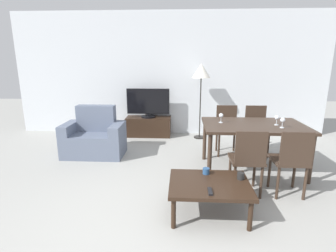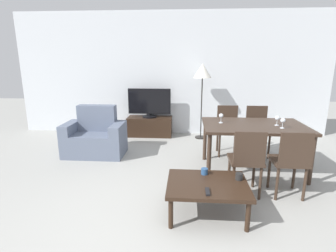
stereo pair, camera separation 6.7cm
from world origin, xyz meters
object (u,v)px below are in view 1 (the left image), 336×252
object	(u,v)px
dining_chair_far	(256,127)
remote_primary	(210,191)
armchair	(95,138)
dining_chair_near_right	(291,159)
tv	(148,103)
cup_white_near	(241,176)
floor_lamp	(201,73)
dining_chair_near	(248,158)
dining_table	(254,129)
dining_chair_far_left	(227,127)
wine_glass_left	(277,118)
tv_stand	(149,126)
cup_colored_far	(206,171)
wine_glass_center	(283,121)
wine_glass_right	(221,116)
coffee_table	(209,186)

from	to	relation	value
dining_chair_far	remote_primary	bearing A→B (deg)	-115.17
armchair	dining_chair_near_right	distance (m)	3.20
tv	remote_primary	bearing A→B (deg)	-72.23
tv	cup_white_near	bearing A→B (deg)	-64.24
tv	floor_lamp	xyz separation A→B (m)	(1.14, -0.11, 0.65)
cup_white_near	dining_chair_near	bearing A→B (deg)	65.81
dining_chair_far	dining_chair_near_right	distance (m)	1.57
remote_primary	armchair	bearing A→B (deg)	132.98
floor_lamp	remote_primary	bearing A→B (deg)	-91.70
dining_table	cup_white_near	bearing A→B (deg)	-110.20
dining_chair_far_left	wine_glass_left	world-z (taller)	wine_glass_left
dining_chair_near	dining_chair_near_right	distance (m)	0.52
tv_stand	cup_colored_far	xyz separation A→B (m)	(1.04, -2.82, 0.19)
wine_glass_left	dining_chair_far_left	bearing A→B (deg)	124.91
wine_glass_left	wine_glass_center	bearing A→B (deg)	-81.08
floor_lamp	cup_white_near	bearing A→B (deg)	-84.37
dining_chair_far_left	remote_primary	bearing A→B (deg)	-103.21
tv_stand	dining_chair_far	bearing A→B (deg)	-26.32
dining_table	remote_primary	xyz separation A→B (m)	(-0.78, -1.44, -0.28)
remote_primary	wine_glass_left	distance (m)	1.84
tv	remote_primary	world-z (taller)	tv
floor_lamp	dining_chair_far_left	bearing A→B (deg)	-65.12
tv_stand	wine_glass_right	distance (m)	2.29
tv_stand	dining_chair_near	size ratio (longest dim) A/B	1.14
wine_glass_left	tv_stand	bearing A→B (deg)	139.08
armchair	tv_stand	xyz separation A→B (m)	(0.81, 1.27, -0.10)
floor_lamp	remote_primary	world-z (taller)	floor_lamp
tv	cup_colored_far	distance (m)	3.02
floor_lamp	tv	bearing A→B (deg)	174.68
dining_chair_near	remote_primary	size ratio (longest dim) A/B	5.77
wine_glass_left	wine_glass_right	size ratio (longest dim) A/B	1.00
dining_chair_near_right	wine_glass_left	distance (m)	0.82
armchair	dining_chair_near	world-z (taller)	armchair
dining_chair_far_left	floor_lamp	distance (m)	1.36
armchair	cup_white_near	size ratio (longest dim) A/B	13.09
dining_chair_far_left	floor_lamp	xyz separation A→B (m)	(-0.43, 0.93, 0.90)
coffee_table	dining_chair_far	distance (m)	2.27
floor_lamp	cup_colored_far	world-z (taller)	floor_lamp
dining_chair_near	wine_glass_right	world-z (taller)	wine_glass_right
dining_chair_near_right	cup_white_near	bearing A→B (deg)	-153.57
armchair	tv_stand	bearing A→B (deg)	57.51
tv	wine_glass_right	world-z (taller)	tv
floor_lamp	dining_chair_near_right	bearing A→B (deg)	-69.11
armchair	wine_glass_right	world-z (taller)	wine_glass_right
armchair	wine_glass_center	size ratio (longest dim) A/B	7.17
armchair	dining_chair_near_right	bearing A→B (deg)	-24.68
coffee_table	dining_chair_far_left	world-z (taller)	dining_chair_far_left
tv_stand	floor_lamp	world-z (taller)	floor_lamp
remote_primary	tv	bearing A→B (deg)	107.77
coffee_table	cup_white_near	bearing A→B (deg)	16.71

